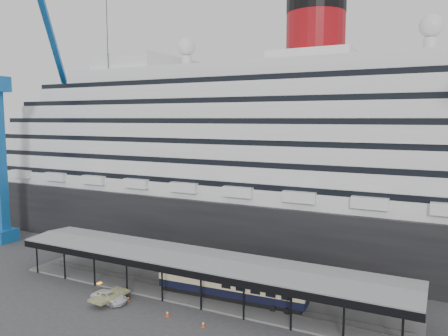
{
  "coord_description": "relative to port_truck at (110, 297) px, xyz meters",
  "views": [
    {
      "loc": [
        28.73,
        -43.9,
        23.6
      ],
      "look_at": [
        2.48,
        8.0,
        16.94
      ],
      "focal_mm": 35.0,
      "sensor_mm": 36.0,
      "label": 1
    }
  ],
  "objects": [
    {
      "name": "ground",
      "position": [
        8.71,
        2.51,
        -0.7
      ],
      "size": [
        200.0,
        200.0,
        0.0
      ],
      "primitive_type": "plane",
      "color": "#373739",
      "rests_on": "ground"
    },
    {
      "name": "traffic_cone_right",
      "position": [
        14.08,
        -0.41,
        -0.34
      ],
      "size": [
        0.43,
        0.43,
        0.74
      ],
      "rotation": [
        0.0,
        0.0,
        0.14
      ],
      "color": "#ED490D",
      "rests_on": "ground"
    },
    {
      "name": "traffic_cone_left",
      "position": [
        1.88,
        1.38,
        -0.37
      ],
      "size": [
        0.45,
        0.45,
        0.67
      ],
      "rotation": [
        0.0,
        0.0,
        0.38
      ],
      "color": "#F94C0D",
      "rests_on": "ground"
    },
    {
      "name": "cruise_ship",
      "position": [
        8.76,
        34.51,
        17.65
      ],
      "size": [
        130.0,
        30.0,
        43.9
      ],
      "color": "black",
      "rests_on": "ground"
    },
    {
      "name": "pullman_carriage",
      "position": [
        13.66,
        7.51,
        1.71
      ],
      "size": [
        20.18,
        3.63,
        19.7
      ],
      "rotation": [
        0.0,
        0.0,
        0.05
      ],
      "color": "black",
      "rests_on": "ground"
    },
    {
      "name": "platform_canopy",
      "position": [
        8.71,
        7.51,
        1.66
      ],
      "size": [
        56.0,
        9.18,
        5.3
      ],
      "color": "slate",
      "rests_on": "ground"
    },
    {
      "name": "crane_blue",
      "position": [
        -36.4,
        13.13,
        19.26
      ],
      "size": [
        22.63,
        19.19,
        47.6
      ],
      "color": "blue",
      "rests_on": "ground"
    },
    {
      "name": "traffic_cone_mid",
      "position": [
        8.93,
        -0.01,
        -0.32
      ],
      "size": [
        0.47,
        0.47,
        0.77
      ],
      "rotation": [
        0.0,
        0.0,
        -0.2
      ],
      "color": "#F0470D",
      "rests_on": "ground"
    },
    {
      "name": "port_truck",
      "position": [
        0.0,
        0.0,
        0.0
      ],
      "size": [
        5.22,
        2.72,
        1.4
      ],
      "primitive_type": "imported",
      "rotation": [
        0.0,
        0.0,
        1.49
      ],
      "color": "silver",
      "rests_on": "ground"
    }
  ]
}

